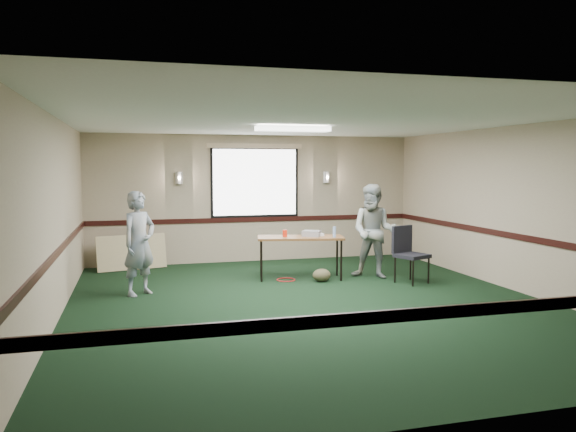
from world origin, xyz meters
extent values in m
plane|color=black|center=(0.00, 0.00, 0.00)|extent=(8.00, 8.00, 0.00)
plane|color=tan|center=(0.00, 4.00, 1.35)|extent=(7.00, 0.00, 7.00)
plane|color=tan|center=(0.00, -4.00, 1.35)|extent=(7.00, 0.00, 7.00)
plane|color=tan|center=(-3.50, 0.00, 1.35)|extent=(0.00, 8.00, 8.00)
plane|color=tan|center=(3.50, 0.00, 1.35)|extent=(0.00, 8.00, 8.00)
plane|color=white|center=(0.00, 0.00, 2.70)|extent=(8.00, 8.00, 0.00)
cube|color=black|center=(0.00, 3.98, 0.90)|extent=(7.00, 0.03, 0.10)
cube|color=black|center=(0.00, -3.98, 0.90)|extent=(7.00, 0.03, 0.10)
cube|color=black|center=(-3.48, 0.00, 0.90)|extent=(0.03, 8.00, 0.10)
cube|color=black|center=(3.48, 0.00, 0.90)|extent=(0.03, 8.00, 0.10)
cube|color=black|center=(0.00, 3.98, 1.70)|extent=(1.90, 0.01, 1.50)
cube|color=white|center=(0.00, 3.97, 1.70)|extent=(1.80, 0.02, 1.40)
cube|color=#CFB092|center=(0.00, 3.97, 2.47)|extent=(2.05, 0.08, 0.10)
cylinder|color=silver|center=(-1.60, 3.94, 1.80)|extent=(0.16, 0.16, 0.25)
cylinder|color=silver|center=(1.60, 3.94, 1.80)|extent=(0.16, 0.16, 0.25)
cube|color=white|center=(0.00, 1.00, 2.64)|extent=(1.20, 0.32, 0.08)
cube|color=#4F2A16|center=(0.38, 1.86, 0.75)|extent=(1.63, 0.92, 0.04)
cylinder|color=black|center=(-0.36, 1.76, 0.36)|extent=(0.04, 0.04, 0.73)
cylinder|color=black|center=(1.03, 1.47, 0.36)|extent=(0.04, 0.04, 0.73)
cylinder|color=black|center=(-0.26, 2.24, 0.36)|extent=(0.04, 0.04, 0.73)
cylinder|color=black|center=(1.13, 1.96, 0.36)|extent=(0.04, 0.04, 0.73)
cube|color=#999AA2|center=(0.60, 1.85, 0.82)|extent=(0.40, 0.38, 0.10)
cube|color=silver|center=(0.73, 1.88, 0.79)|extent=(0.21, 0.18, 0.05)
cylinder|color=red|center=(0.10, 1.90, 0.83)|extent=(0.08, 0.08, 0.12)
cylinder|color=#7E9ECE|center=(0.94, 1.60, 0.87)|extent=(0.06, 0.06, 0.19)
ellipsoid|color=#454127|center=(0.67, 1.50, 0.11)|extent=(0.38, 0.32, 0.23)
torus|color=red|center=(0.10, 1.79, 0.01)|extent=(0.36, 0.36, 0.02)
cube|color=tan|center=(-2.57, 3.60, 0.34)|extent=(1.36, 0.50, 0.69)
cube|color=black|center=(2.15, 0.98, 0.48)|extent=(0.62, 0.62, 0.06)
cube|color=black|center=(2.07, 1.19, 0.75)|extent=(0.47, 0.23, 0.48)
cylinder|color=black|center=(2.04, 0.71, 0.22)|extent=(0.03, 0.03, 0.45)
cylinder|color=black|center=(2.42, 0.86, 0.22)|extent=(0.03, 0.03, 0.45)
cylinder|color=black|center=(1.89, 1.09, 0.22)|extent=(0.03, 0.03, 0.45)
cylinder|color=black|center=(2.27, 1.24, 0.22)|extent=(0.03, 0.03, 0.45)
imported|color=#39547D|center=(-2.44, 1.29, 0.82)|extent=(0.71, 0.69, 1.65)
imported|color=#6B88A6|center=(1.70, 1.58, 0.86)|extent=(1.05, 1.01, 1.71)
camera|label=1|loc=(-2.48, -7.79, 2.02)|focal=35.00mm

